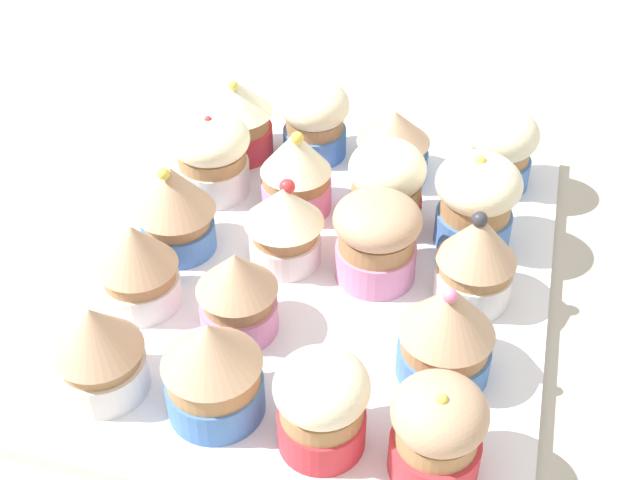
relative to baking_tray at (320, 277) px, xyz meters
The scene contains 21 objects.
ground_plane 2.10cm from the baking_tray, ahead, with size 180.00×180.00×3.00cm, color #B2A899.
baking_tray is the anchor object (origin of this frame).
cupcake_0 18.20cm from the baking_tray, 126.25° to the right, with size 5.75×5.75×6.94cm.
cupcake_1 15.08cm from the baking_tray, 101.97° to the right, with size 6.17×6.17×7.36cm.
cupcake_2 16.03cm from the baking_tray, 75.01° to the right, with size 5.65×5.65×6.89cm.
cupcake_3 19.01cm from the baking_tray, 54.46° to the right, with size 5.52×5.52×7.14cm.
cupcake_4 13.66cm from the baking_tray, 150.93° to the right, with size 5.66×5.66×6.86cm.
cupcake_5 9.01cm from the baking_tray, 118.55° to the right, with size 5.54×5.54×6.63cm.
cupcake_6 13.41cm from the baking_tray, 36.38° to the right, with size 6.17×6.17×7.74cm.
cupcake_7 12.01cm from the baking_tray, behind, with size 6.07×6.07×7.69cm.
cupcake_8 5.05cm from the baking_tray, 168.64° to the left, with size 5.90×5.90×7.04cm.
cupcake_9 5.85cm from the baking_tray, ahead, with size 6.37×6.37×6.90cm.
cupcake_10 12.01cm from the baking_tray, ahead, with size 5.64×5.64×7.66cm.
cupcake_11 14.15cm from the baking_tray, 145.36° to the left, with size 6.44×6.44×7.09cm.
cupcake_12 9.10cm from the baking_tray, 118.32° to the left, with size 5.68×5.68×7.51cm.
cupcake_13 8.98cm from the baking_tray, 63.87° to the left, with size 6.03×6.03×7.27cm.
cupcake_14 13.09cm from the baking_tray, 31.55° to the left, with size 6.49×6.49×7.87cm.
cupcake_15 17.99cm from the baking_tray, 128.81° to the left, with size 6.20×6.20×7.34cm.
cupcake_16 16.32cm from the baking_tray, 106.34° to the left, with size 6.02×6.02×6.92cm.
cupcake_17 14.40cm from the baking_tray, 78.45° to the left, with size 6.17×6.17×6.24cm.
cupcake_18 19.11cm from the baking_tray, 51.40° to the left, with size 5.77×5.77×6.96cm.
Camera 1 is at (11.94, -45.70, 43.37)cm, focal length 47.62 mm.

